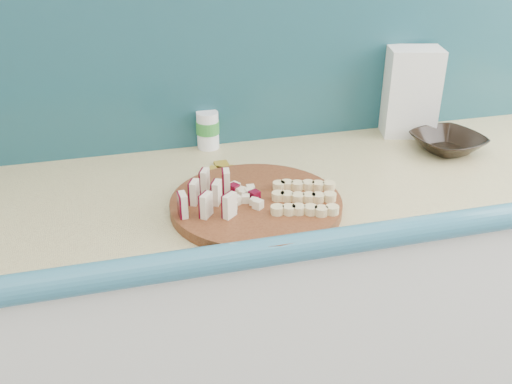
% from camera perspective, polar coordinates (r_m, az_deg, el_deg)
% --- Properties ---
extents(kitchen_counter, '(2.20, 0.63, 0.91)m').
position_cam_1_polar(kitchen_counter, '(1.70, 4.23, -12.48)').
color(kitchen_counter, white).
rests_on(kitchen_counter, ground).
extents(backsplash, '(2.20, 0.02, 0.50)m').
position_cam_1_polar(backsplash, '(1.63, 1.76, 13.71)').
color(backsplash, teal).
rests_on(backsplash, kitchen_counter).
extents(cutting_board, '(0.49, 0.49, 0.02)m').
position_cam_1_polar(cutting_board, '(1.30, 0.00, -1.26)').
color(cutting_board, '#4C2110').
rests_on(cutting_board, kitchen_counter).
extents(apple_wedges, '(0.14, 0.17, 0.05)m').
position_cam_1_polar(apple_wedges, '(1.27, -4.80, -0.23)').
color(apple_wedges, '#F1E1C1').
rests_on(apple_wedges, cutting_board).
extents(apple_chunks, '(0.07, 0.06, 0.02)m').
position_cam_1_polar(apple_chunks, '(1.29, -1.09, -0.38)').
color(apple_chunks, beige).
rests_on(apple_chunks, cutting_board).
extents(banana_slices, '(0.18, 0.18, 0.02)m').
position_cam_1_polar(banana_slices, '(1.29, 4.78, -0.52)').
color(banana_slices, beige).
rests_on(banana_slices, cutting_board).
extents(brown_bowl, '(0.22, 0.22, 0.05)m').
position_cam_1_polar(brown_bowl, '(1.69, 18.62, 4.67)').
color(brown_bowl, black).
rests_on(brown_bowl, kitchen_counter).
extents(flour_bag, '(0.17, 0.14, 0.26)m').
position_cam_1_polar(flour_bag, '(1.75, 15.22, 9.63)').
color(flour_bag, white).
rests_on(flour_bag, kitchen_counter).
extents(canister, '(0.07, 0.07, 0.11)m').
position_cam_1_polar(canister, '(1.61, -4.85, 6.27)').
color(canister, white).
rests_on(canister, kitchen_counter).
extents(banana_peel, '(0.23, 0.19, 0.01)m').
position_cam_1_polar(banana_peel, '(1.45, -2.88, 1.50)').
color(banana_peel, gold).
rests_on(banana_peel, kitchen_counter).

